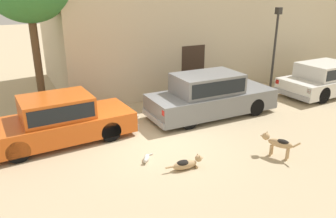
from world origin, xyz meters
TOP-DOWN VIEW (x-y plane):
  - ground_plane at (0.00, 0.00)m, footprint 80.00×80.00m
  - parked_sedan_nearest at (-2.54, 1.38)m, footprint 4.51×2.00m
  - parked_sedan_second at (2.65, 1.18)m, footprint 4.76×1.75m
  - parked_sedan_third at (8.57, 1.12)m, footprint 4.48×2.02m
  - stray_dog_spotted at (0.00, -1.76)m, footprint 1.05×0.27m
  - stray_dog_tan at (2.51, -2.30)m, footprint 0.58×0.99m
  - stray_cat at (-0.74, -0.92)m, footprint 0.45×0.47m
  - street_lamp at (6.93, 2.64)m, footprint 0.22×0.22m

SIDE VIEW (x-z plane):
  - ground_plane at x=0.00m, z-range 0.00..0.00m
  - stray_cat at x=-0.74m, z-range -0.01..0.15m
  - stray_dog_spotted at x=0.00m, z-range -0.03..0.32m
  - stray_dog_tan at x=2.51m, z-range 0.09..0.75m
  - parked_sedan_third at x=8.57m, z-range 0.01..1.37m
  - parked_sedan_nearest at x=-2.54m, z-range -0.01..1.39m
  - parked_sedan_second at x=2.65m, z-range 0.00..1.54m
  - street_lamp at x=6.93m, z-range 0.52..4.10m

